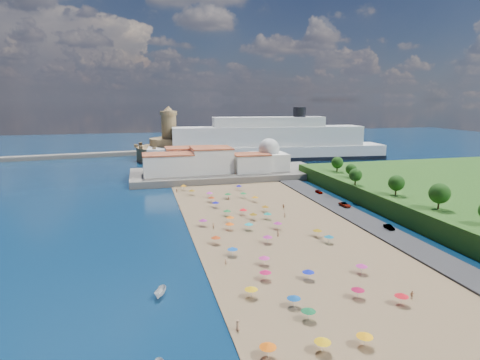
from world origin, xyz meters
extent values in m
plane|color=#071938|center=(0.00, 0.00, 0.00)|extent=(700.00, 700.00, 0.00)
cube|color=#59544C|center=(10.00, 73.00, 1.50)|extent=(90.00, 36.00, 3.00)
cube|color=#59544C|center=(-12.00, 108.00, 1.20)|extent=(18.00, 70.00, 2.40)
cube|color=#59544C|center=(-110.00, 153.00, 1.30)|extent=(199.03, 34.77, 2.60)
cube|color=silver|center=(-18.00, 69.00, 7.50)|extent=(22.00, 14.00, 9.00)
cube|color=silver|center=(2.00, 71.00, 8.50)|extent=(18.00, 16.00, 11.00)
cube|color=silver|center=(20.00, 67.00, 7.00)|extent=(16.00, 12.00, 8.00)
cube|color=silver|center=(-6.00, 83.00, 8.00)|extent=(24.00, 14.00, 10.00)
cube|color=silver|center=(30.00, 71.00, 7.00)|extent=(16.00, 16.00, 8.00)
sphere|color=silver|center=(30.00, 71.00, 13.00)|extent=(10.00, 10.00, 10.00)
cylinder|color=silver|center=(30.00, 71.00, 16.80)|extent=(1.20, 1.20, 1.60)
cylinder|color=#A78253|center=(-12.00, 138.00, 4.00)|extent=(40.00, 40.00, 8.00)
cylinder|color=#A78253|center=(-12.00, 138.00, 10.50)|extent=(24.00, 24.00, 5.00)
cylinder|color=#A78253|center=(-12.00, 138.00, 20.00)|extent=(9.00, 9.00, 14.00)
cylinder|color=#A78253|center=(-12.00, 138.00, 28.20)|extent=(10.40, 10.40, 2.40)
cone|color=#A78253|center=(-12.00, 138.00, 30.90)|extent=(6.00, 6.00, 3.00)
cube|color=black|center=(46.36, 121.47, 1.17)|extent=(146.38, 33.49, 2.33)
cube|color=silver|center=(46.36, 121.47, 4.32)|extent=(145.35, 33.01, 8.65)
cube|color=silver|center=(46.36, 121.47, 14.41)|extent=(116.31, 26.79, 11.53)
cube|color=silver|center=(46.36, 121.47, 23.06)|extent=(68.13, 18.98, 5.76)
cylinder|color=black|center=(65.50, 119.88, 28.82)|extent=(7.69, 7.69, 5.76)
cylinder|color=gray|center=(-4.83, -31.51, 1.25)|extent=(0.07, 0.07, 2.00)
cone|color=#BF2983|center=(-4.83, -31.51, 2.15)|extent=(2.50, 2.50, 0.60)
cylinder|color=gray|center=(-4.62, 7.50, 1.25)|extent=(0.07, 0.07, 2.00)
cone|color=#12682B|center=(-4.62, 7.50, 2.15)|extent=(2.50, 2.50, 0.60)
cylinder|color=gray|center=(0.14, -18.63, 1.25)|extent=(0.07, 0.07, 2.00)
cone|color=#A62384|center=(0.14, -18.63, 2.15)|extent=(2.50, 2.50, 0.60)
cylinder|color=gray|center=(2.26, 1.89, 1.25)|extent=(0.07, 0.07, 2.00)
cone|color=#7B590B|center=(2.26, 1.89, 2.15)|extent=(2.50, 2.50, 0.60)
cylinder|color=gray|center=(-1.66, -7.31, 1.25)|extent=(0.07, 0.07, 2.00)
cone|color=teal|center=(-1.66, -7.31, 2.15)|extent=(2.50, 2.50, 0.60)
cylinder|color=gray|center=(7.96, 42.39, 1.25)|extent=(0.07, 0.07, 2.00)
cone|color=#130B96|center=(7.96, 42.39, 2.15)|extent=(2.50, 2.50, 0.60)
cylinder|color=gray|center=(6.36, 29.40, 1.25)|extent=(0.07, 0.07, 2.00)
cone|color=#167B34|center=(6.36, 29.40, 2.15)|extent=(2.50, 2.50, 0.60)
cylinder|color=gray|center=(-5.20, 0.54, 1.25)|extent=(0.07, 0.07, 2.00)
cone|color=orange|center=(-5.20, 0.54, 2.15)|extent=(2.50, 2.50, 0.60)
cylinder|color=gray|center=(-6.88, -38.70, 1.25)|extent=(0.07, 0.07, 2.00)
cone|color=#C40F4A|center=(-6.88, -38.70, 2.15)|extent=(2.50, 2.50, 0.60)
cylinder|color=gray|center=(7.23, -50.05, 1.25)|extent=(0.07, 0.07, 2.00)
cone|color=#A30D38|center=(7.23, -50.05, 2.15)|extent=(2.50, 2.50, 0.60)
cylinder|color=gray|center=(1.58, -40.65, 1.25)|extent=(0.07, 0.07, 2.00)
cone|color=#0E1DB6|center=(1.58, -40.65, 2.15)|extent=(2.50, 2.50, 0.60)
cylinder|color=gray|center=(0.61, 7.48, 1.25)|extent=(0.07, 0.07, 2.00)
cone|color=#FB0B18|center=(0.61, 7.48, 2.15)|extent=(2.50, 2.50, 0.60)
cylinder|color=gray|center=(-5.69, 33.22, 1.25)|extent=(0.07, 0.07, 2.00)
cone|color=#CB2BC1|center=(-5.69, 33.22, 2.15)|extent=(2.50, 2.50, 0.60)
cylinder|color=gray|center=(14.57, -17.04, 1.25)|extent=(0.07, 0.07, 2.00)
cone|color=#97730D|center=(14.57, -17.04, 2.15)|extent=(2.50, 2.50, 0.60)
cylinder|color=gray|center=(-13.49, -0.56, 1.25)|extent=(0.07, 0.07, 2.00)
cone|color=#972087|center=(-13.49, -0.56, 2.15)|extent=(2.50, 2.50, 0.60)
cylinder|color=gray|center=(-11.54, 38.74, 1.25)|extent=(0.07, 0.07, 2.00)
cone|color=#88610C|center=(-11.54, 38.74, 2.15)|extent=(2.50, 2.50, 0.60)
cylinder|color=gray|center=(-6.81, -5.79, 1.25)|extent=(0.07, 0.07, 2.00)
cone|color=#FF5B0B|center=(-6.81, -5.79, 2.15)|extent=(2.50, 2.50, 0.60)
cylinder|color=gray|center=(6.50, -8.38, 1.25)|extent=(0.07, 0.07, 2.00)
cone|color=#9B217D|center=(6.50, -8.38, 2.15)|extent=(2.50, 2.50, 0.60)
cylinder|color=gray|center=(13.59, -40.70, 1.25)|extent=(0.07, 0.07, 2.00)
cone|color=#B52686|center=(13.59, -40.70, 2.15)|extent=(2.50, 2.50, 0.60)
cylinder|color=gray|center=(0.58, 29.77, 1.25)|extent=(0.07, 0.07, 2.00)
cone|color=#157B31|center=(0.58, 29.77, 2.15)|extent=(2.50, 2.50, 0.60)
cylinder|color=gray|center=(-11.66, -45.02, 1.25)|extent=(0.07, 0.07, 2.00)
cone|color=#E5AF0C|center=(-11.66, -45.02, 2.15)|extent=(2.50, 2.50, 0.60)
cylinder|color=gray|center=(-5.33, -50.11, 1.25)|extent=(0.07, 0.07, 2.00)
cone|color=#0B4390|center=(-5.33, -50.11, 2.15)|extent=(2.50, 2.50, 0.60)
cylinder|color=gray|center=(-14.15, -62.44, 1.25)|extent=(0.07, 0.07, 2.00)
cone|color=#F05F0A|center=(-14.15, -62.44, 2.15)|extent=(2.50, 2.50, 0.60)
cylinder|color=gray|center=(-4.63, -54.79, 1.25)|extent=(0.07, 0.07, 2.00)
cone|color=#116332|center=(-4.63, -54.79, 2.15)|extent=(2.50, 2.50, 0.60)
cylinder|color=gray|center=(-6.15, -63.21, 1.25)|extent=(0.07, 0.07, 2.00)
cone|color=#E6AE0C|center=(-6.15, -63.21, 2.15)|extent=(2.50, 2.50, 0.60)
cylinder|color=gray|center=(8.91, 22.58, 1.25)|extent=(0.07, 0.07, 2.00)
cone|color=orange|center=(8.91, 22.58, 2.15)|extent=(2.50, 2.50, 0.60)
cylinder|color=gray|center=(-6.25, 25.77, 1.25)|extent=(0.07, 0.07, 2.00)
cone|color=#AB330D|center=(-6.25, 25.77, 2.15)|extent=(2.50, 2.50, 0.60)
cylinder|color=gray|center=(6.67, 1.23, 1.25)|extent=(0.07, 0.07, 2.00)
cone|color=#0F917F|center=(6.67, 1.23, 2.15)|extent=(2.50, 2.50, 0.60)
cylinder|color=gray|center=(-13.61, 48.19, 1.25)|extent=(0.07, 0.07, 2.00)
cone|color=orange|center=(-13.61, 48.19, 2.15)|extent=(2.50, 2.50, 0.60)
cylinder|color=gray|center=(-10.40, -24.65, 1.25)|extent=(0.07, 0.07, 2.00)
cone|color=#0E50B7|center=(-10.40, -24.65, 2.15)|extent=(2.50, 2.50, 0.60)
cylinder|color=gray|center=(8.50, 9.39, 1.25)|extent=(0.07, 0.07, 2.00)
cone|color=#8D5B0C|center=(8.50, 9.39, 2.15)|extent=(2.50, 2.50, 0.60)
cylinder|color=gray|center=(0.46, -63.49, 1.25)|extent=(0.07, 0.07, 2.00)
cone|color=#FFA50B|center=(0.46, -63.49, 2.15)|extent=(2.50, 2.50, 0.60)
cylinder|color=gray|center=(-6.14, 18.51, 1.25)|extent=(0.07, 0.07, 2.00)
cone|color=#0D0CA7|center=(-6.14, 18.51, 2.15)|extent=(2.50, 2.50, 0.60)
cylinder|color=gray|center=(15.28, -22.32, 1.25)|extent=(0.07, 0.07, 2.00)
cone|color=#0D5E7D|center=(15.28, -22.32, 2.15)|extent=(2.50, 2.50, 0.60)
cylinder|color=gray|center=(-12.69, -15.89, 1.25)|extent=(0.07, 0.07, 2.00)
cone|color=#B1360E|center=(-12.69, -15.89, 2.15)|extent=(2.50, 2.50, 0.60)
cylinder|color=gray|center=(13.49, -54.08, 1.25)|extent=(0.07, 0.07, 2.00)
cone|color=red|center=(13.49, -54.08, 2.15)|extent=(2.50, 2.50, 0.60)
imported|color=tan|center=(-13.10, -29.44, 1.05)|extent=(0.69, 0.58, 1.61)
imported|color=tan|center=(15.51, 11.33, 1.07)|extent=(1.11, 1.57, 1.64)
imported|color=tan|center=(16.64, -52.85, 1.09)|extent=(1.02, 0.49, 1.69)
imported|color=tan|center=(0.41, 27.57, 1.03)|extent=(0.95, 0.96, 1.56)
imported|color=tan|center=(-16.87, 43.56, 1.14)|extent=(1.13, 0.75, 1.79)
imported|color=tan|center=(-11.10, -3.51, 1.09)|extent=(0.96, 0.85, 1.68)
imported|color=tan|center=(12.15, 1.13, 1.16)|extent=(0.57, 0.74, 1.83)
imported|color=tan|center=(4.51, -14.34, 1.05)|extent=(0.73, 0.90, 1.59)
imported|color=tan|center=(-18.35, 19.53, 1.10)|extent=(0.82, 1.20, 1.71)
imported|color=tan|center=(-16.66, -54.87, 1.15)|extent=(0.87, 1.03, 1.79)
imported|color=white|center=(-27.83, -40.10, 0.81)|extent=(3.09, 4.50, 1.63)
imported|color=gray|center=(36.00, 7.34, 1.40)|extent=(2.63, 5.16, 1.39)
imported|color=gray|center=(36.00, -17.48, 1.33)|extent=(1.35, 3.84, 1.26)
imported|color=gray|center=(36.00, 27.52, 1.35)|extent=(1.79, 3.93, 1.31)
cylinder|color=#382314|center=(50.17, -19.06, 7.61)|extent=(0.50, 0.50, 3.21)
sphere|color=#14380F|center=(50.17, -19.06, 10.50)|extent=(5.78, 5.78, 5.78)
cylinder|color=#382314|center=(48.91, -1.47, 7.42)|extent=(0.50, 0.50, 2.85)
sphere|color=#14380F|center=(48.91, -1.47, 9.99)|extent=(5.13, 5.13, 5.13)
cylinder|color=#382314|center=(44.51, 16.01, 7.29)|extent=(0.50, 0.50, 2.58)
sphere|color=#14380F|center=(44.51, 16.01, 9.62)|extent=(4.65, 4.65, 4.65)
cylinder|color=#382314|center=(49.94, 28.69, 7.20)|extent=(0.50, 0.50, 2.40)
sphere|color=#14380F|center=(49.94, 28.69, 9.36)|extent=(4.32, 4.32, 4.32)
cylinder|color=#382314|center=(51.16, 42.42, 7.38)|extent=(0.50, 0.50, 2.77)
sphere|color=#14380F|center=(51.16, 42.42, 9.88)|extent=(4.99, 4.99, 4.99)
camera|label=1|loc=(-30.42, -110.56, 36.00)|focal=30.00mm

